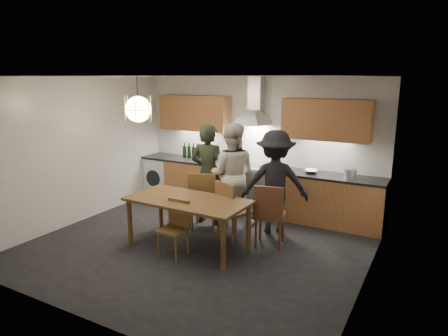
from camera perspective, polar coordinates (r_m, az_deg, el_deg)
The scene contains 17 objects.
ground at distance 6.41m, azimuth -3.76°, elevation -10.97°, with size 5.00×5.00×0.00m, color black.
room_shell at distance 5.93m, azimuth -4.00°, elevation 4.28°, with size 5.02×4.52×2.61m.
counter_run at distance 7.87m, azimuth 4.03°, elevation -2.95°, with size 5.00×0.62×0.90m.
range_stove at distance 7.87m, azimuth 3.85°, elevation -2.99°, with size 0.90×0.60×0.92m.
wall_fixtures at distance 7.72m, azimuth 4.40°, elevation 7.50°, with size 4.30×0.54×1.10m.
pendant_lamp at distance 6.41m, azimuth -12.16°, elevation 8.21°, with size 0.43×0.43×0.70m.
dining_table at distance 6.11m, azimuth -5.19°, elevation -5.26°, with size 1.88×0.97×0.78m.
chair_back_left at distance 6.83m, azimuth -2.96°, elevation -4.19°, with size 0.59×0.59×1.03m.
chair_back_mid at distance 6.38m, azimuth 0.87°, elevation -5.66°, with size 0.58×0.58×0.98m.
chair_back_right at distance 6.19m, azimuth 6.46°, elevation -6.23°, with size 0.54×0.54×1.00m.
chair_front at distance 5.98m, azimuth -6.91°, elevation -7.92°, with size 0.38×0.38×0.83m.
person_left at distance 7.08m, azimuth -2.26°, elevation -0.92°, with size 0.66×0.43×1.81m, color black.
person_mid at distance 7.03m, azimuth 1.03°, elevation -0.92°, with size 0.89×0.69×1.83m, color beige.
person_right at distance 6.71m, azimuth 7.29°, elevation -2.05°, with size 1.13×0.65×1.75m, color black.
mixing_bowl at distance 7.34m, azimuth 12.33°, elevation -0.49°, with size 0.26×0.26×0.06m, color #B7B7BA.
stock_pot at distance 7.20m, azimuth 17.59°, elevation -0.72°, with size 0.21×0.21×0.15m, color silver.
wine_bottles at distance 8.43m, azimuth -4.03°, elevation 2.41°, with size 0.66×0.08×0.33m.
Camera 1 is at (3.19, -4.92, 2.59)m, focal length 32.00 mm.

